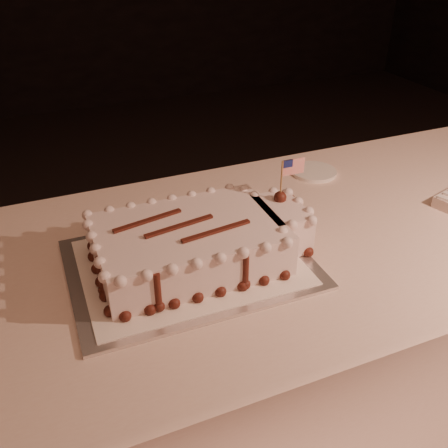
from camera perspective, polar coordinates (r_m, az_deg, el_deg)
name	(u,v)px	position (r m, az deg, el deg)	size (l,w,h in m)	color
banquet_table	(311,338)	(1.46, 9.88, -12.76)	(2.40, 0.80, 0.75)	beige
cake_board	(190,264)	(1.07, -3.96, -4.55)	(0.50, 0.38, 0.01)	silver
doily	(189,262)	(1.07, -3.97, -4.34)	(0.45, 0.34, 0.00)	white
sheet_cake	(201,241)	(1.05, -2.68, -1.98)	(0.48, 0.28, 0.19)	white
side_plate	(314,172)	(1.48, 10.23, 5.89)	(0.13, 0.13, 0.01)	white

